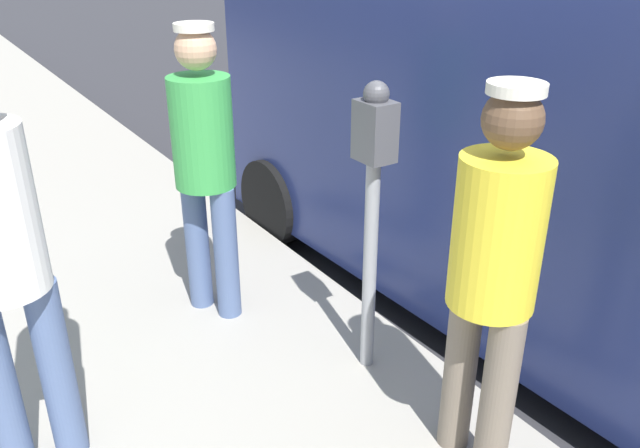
{
  "coord_description": "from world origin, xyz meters",
  "views": [
    {
      "loc": [
        3.12,
        2.29,
        2.29
      ],
      "look_at": [
        1.65,
        0.07,
        1.05
      ],
      "focal_mm": 36.05,
      "sensor_mm": 36.0,
      "label": 1
    }
  ],
  "objects": [
    {
      "name": "ground_plane",
      "position": [
        0.0,
        0.0,
        0.0
      ],
      "size": [
        80.0,
        80.0,
        0.0
      ],
      "primitive_type": "plane",
      "color": "#2D2D33"
    },
    {
      "name": "parking_meter_near",
      "position": [
        1.35,
        0.07,
        1.18
      ],
      "size": [
        0.14,
        0.18,
        1.52
      ],
      "color": "gray",
      "rests_on": "sidewalk_slab"
    },
    {
      "name": "pedestrian_in_yellow",
      "position": [
        1.38,
        0.86,
        1.1
      ],
      "size": [
        0.34,
        0.36,
        1.66
      ],
      "color": "#726656",
      "rests_on": "sidewalk_slab"
    },
    {
      "name": "pedestrian_in_green",
      "position": [
        1.79,
        -0.88,
        1.12
      ],
      "size": [
        0.34,
        0.34,
        1.69
      ],
      "color": "#4C608C",
      "rests_on": "sidewalk_slab"
    },
    {
      "name": "parked_van",
      "position": [
        -0.15,
        0.28,
        1.15
      ],
      "size": [
        2.29,
        5.27,
        2.15
      ],
      "color": "navy",
      "rests_on": "ground"
    }
  ]
}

